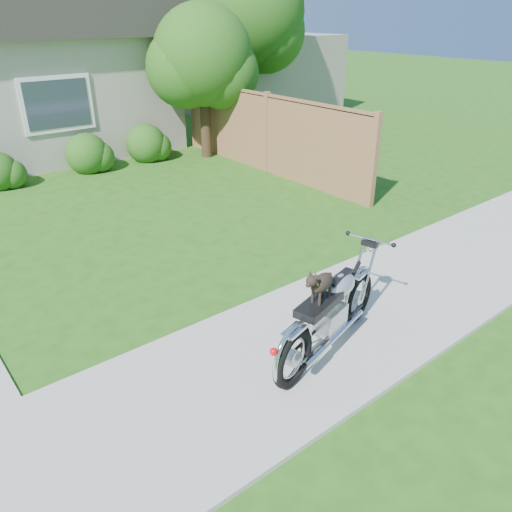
{
  "coord_description": "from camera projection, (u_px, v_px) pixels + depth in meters",
  "views": [
    {
      "loc": [
        -1.51,
        -3.48,
        3.6
      ],
      "look_at": [
        2.12,
        1.0,
        0.75
      ],
      "focal_mm": 35.0,
      "sensor_mm": 36.0,
      "label": 1
    }
  ],
  "objects": [
    {
      "name": "tree_near",
      "position": [
        209.0,
        61.0,
        12.6
      ],
      "size": [
        2.57,
        2.5,
        3.84
      ],
      "color": "#3D2B1C",
      "rests_on": "ground"
    },
    {
      "name": "sidewalk",
      "position": [
        152.0,
        419.0,
        4.86
      ],
      "size": [
        24.0,
        2.2,
        0.04
      ],
      "primitive_type": "cube",
      "color": "#9E9B93",
      "rests_on": "ground"
    },
    {
      "name": "motorcycle_with_dog",
      "position": [
        331.0,
        310.0,
        5.64
      ],
      "size": [
        2.18,
        0.88,
        1.17
      ],
      "rotation": [
        0.0,
        0.0,
        0.26
      ],
      "color": "black",
      "rests_on": "sidewalk"
    },
    {
      "name": "tree_far",
      "position": [
        254.0,
        18.0,
        15.57
      ],
      "size": [
        3.45,
        3.45,
        5.29
      ],
      "color": "#3D2B1C",
      "rests_on": "ground"
    },
    {
      "name": "fence",
      "position": [
        267.0,
        133.0,
        12.02
      ],
      "size": [
        0.12,
        6.62,
        1.9
      ],
      "color": "#A37349",
      "rests_on": "ground"
    },
    {
      "name": "ground",
      "position": [
        152.0,
        420.0,
        4.87
      ],
      "size": [
        80.0,
        80.0,
        0.0
      ],
      "primitive_type": "plane",
      "color": "#235114",
      "rests_on": "ground"
    }
  ]
}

